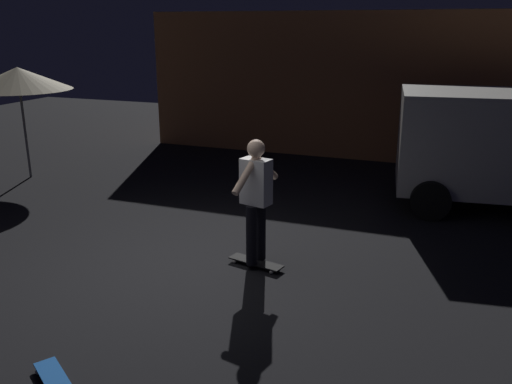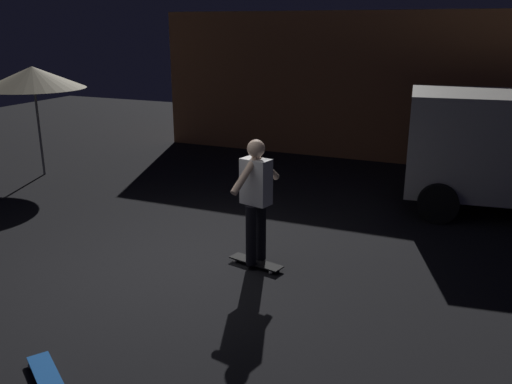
{
  "view_description": "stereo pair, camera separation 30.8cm",
  "coord_description": "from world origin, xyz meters",
  "px_view_note": "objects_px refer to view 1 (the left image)",
  "views": [
    {
      "loc": [
        3.39,
        -5.62,
        3.12
      ],
      "look_at": [
        1.05,
        0.61,
        1.05
      ],
      "focal_mm": 37.87,
      "sensor_mm": 36.0,
      "label": 1
    },
    {
      "loc": [
        3.68,
        -5.51,
        3.12
      ],
      "look_at": [
        1.05,
        0.61,
        1.05
      ],
      "focal_mm": 37.87,
      "sensor_mm": 36.0,
      "label": 2
    }
  ],
  "objects_px": {
    "skater": "(256,193)",
    "skateboard_spare": "(56,382)",
    "patio_umbrella": "(18,79)",
    "skateboard_ridden": "(256,262)"
  },
  "relations": [
    {
      "from": "skateboard_ridden",
      "to": "skateboard_spare",
      "type": "height_order",
      "value": "same"
    },
    {
      "from": "patio_umbrella",
      "to": "skateboard_spare",
      "type": "bearing_deg",
      "value": -46.02
    },
    {
      "from": "skateboard_ridden",
      "to": "skater",
      "type": "relative_size",
      "value": 0.48
    },
    {
      "from": "patio_umbrella",
      "to": "skater",
      "type": "xyz_separation_m",
      "value": [
        6.08,
        -2.48,
        -1.04
      ]
    },
    {
      "from": "patio_umbrella",
      "to": "skateboard_spare",
      "type": "xyz_separation_m",
      "value": [
        5.3,
        -5.5,
        -2.02
      ]
    },
    {
      "from": "patio_umbrella",
      "to": "skateboard_ridden",
      "type": "xyz_separation_m",
      "value": [
        6.08,
        -2.48,
        -2.02
      ]
    },
    {
      "from": "skateboard_ridden",
      "to": "skater",
      "type": "distance_m",
      "value": 0.98
    },
    {
      "from": "skateboard_spare",
      "to": "skater",
      "type": "relative_size",
      "value": 0.46
    },
    {
      "from": "skateboard_ridden",
      "to": "skateboard_spare",
      "type": "xyz_separation_m",
      "value": [
        -0.78,
        -3.02,
        0.0
      ]
    },
    {
      "from": "skater",
      "to": "skateboard_spare",
      "type": "bearing_deg",
      "value": -104.48
    }
  ]
}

